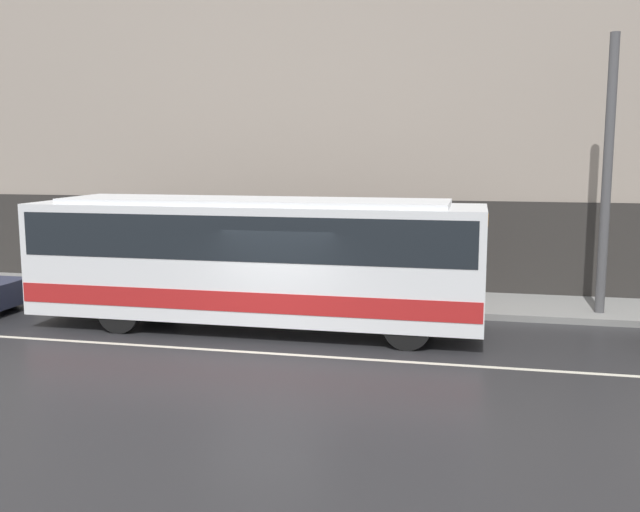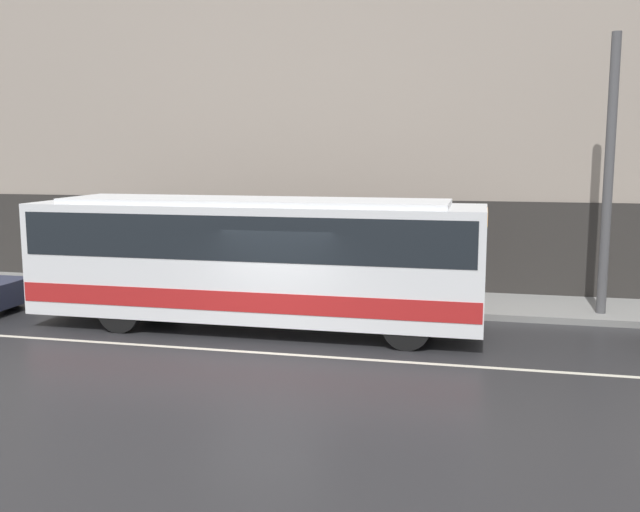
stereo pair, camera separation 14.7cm
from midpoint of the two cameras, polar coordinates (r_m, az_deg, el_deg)
The scene contains 6 objects.
ground_plane at distance 15.13m, azimuth -4.00°, elevation -7.77°, with size 60.00×60.00×0.00m, color #262628.
sidewalk at distance 20.23m, azimuth 0.49°, elevation -3.37°, with size 60.00×2.90×0.17m.
building_facade at distance 21.50m, azimuth 1.45°, elevation 14.84°, with size 60.00×0.35×13.68m.
lane_stripe at distance 15.13m, azimuth -4.00°, elevation -7.75°, with size 54.00×0.14×0.01m.
transit_bus at distance 16.91m, azimuth -5.03°, elevation 0.01°, with size 10.70×2.51×3.11m.
utility_pole_near at distance 18.96m, azimuth 22.29°, elevation 5.94°, with size 0.23×0.23×6.86m.
Camera 2 is at (4.33, -13.88, 4.20)m, focal length 40.00 mm.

